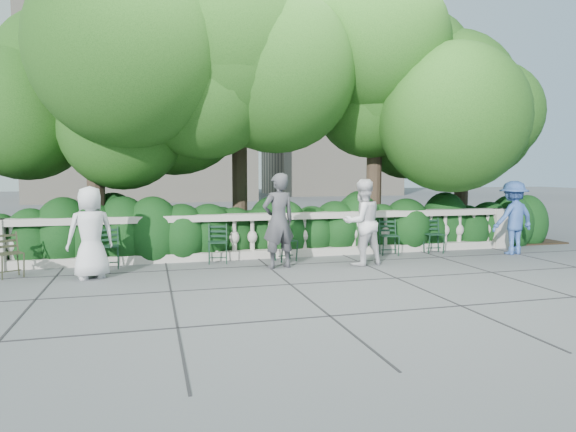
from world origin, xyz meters
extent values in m
plane|color=#4D4F54|center=(0.00, 0.00, 0.00)|extent=(90.00, 90.00, 0.00)
cube|color=#9E998E|center=(0.00, 1.80, 0.09)|extent=(12.00, 0.32, 0.18)
cube|color=#9E998E|center=(0.00, 1.80, 0.93)|extent=(12.00, 0.36, 0.14)
cube|color=#9E998E|center=(5.78, 1.80, 0.50)|extent=(0.44, 0.44, 1.00)
cylinder|color=#3F3023|center=(-4.00, 3.40, 1.40)|extent=(0.40, 0.40, 2.80)
ellipsoid|color=#173D10|center=(-4.00, 2.96, 3.68)|extent=(5.28, 5.28, 3.96)
cylinder|color=#3F3023|center=(-0.50, 4.00, 1.70)|extent=(0.40, 0.40, 3.40)
ellipsoid|color=#173D10|center=(-0.50, 3.48, 4.44)|extent=(6.24, 6.24, 4.68)
cylinder|color=#3F3023|center=(3.00, 3.30, 1.50)|extent=(0.40, 0.40, 3.00)
ellipsoid|color=#173D10|center=(3.00, 2.84, 3.92)|extent=(5.52, 5.52, 4.14)
cylinder|color=#3F3023|center=(6.00, 3.80, 1.30)|extent=(0.40, 0.40, 2.60)
ellipsoid|color=#173D10|center=(6.00, 3.40, 3.40)|extent=(4.80, 4.80, 3.60)
cube|color=#A09684|center=(12.00, 32.00, 16.00)|extent=(10.00, 8.00, 32.00)
imported|color=silver|center=(-3.84, 0.43, 0.84)|extent=(0.95, 0.77, 1.67)
imported|color=#3E3E43|center=(-0.32, 0.53, 0.95)|extent=(0.78, 0.61, 1.90)
imported|color=silver|center=(1.42, 0.40, 0.89)|extent=(0.97, 0.82, 1.78)
imported|color=#315195|center=(5.38, 0.78, 0.86)|extent=(1.17, 0.76, 1.71)
camera|label=1|loc=(-2.80, -9.34, 1.94)|focal=32.00mm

